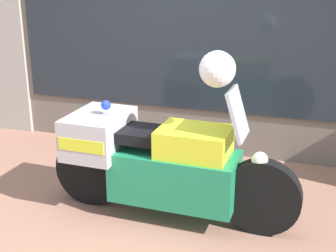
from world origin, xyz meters
The scene contains 4 objects.
ground_plane centered at (0.00, 0.00, 0.00)m, with size 60.00×60.00×0.00m, color #9E6B56.
window_display centered at (0.32, 2.03, 0.50)m, with size 4.86×0.30×2.13m.
paramedic_motorcycle centered at (0.18, 0.17, 0.54)m, with size 2.33×0.71×1.27m.
white_helmet centered at (0.71, 0.16, 1.42)m, with size 0.30×0.30×0.30m, color white.
Camera 1 is at (1.50, -3.50, 2.21)m, focal length 50.00 mm.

